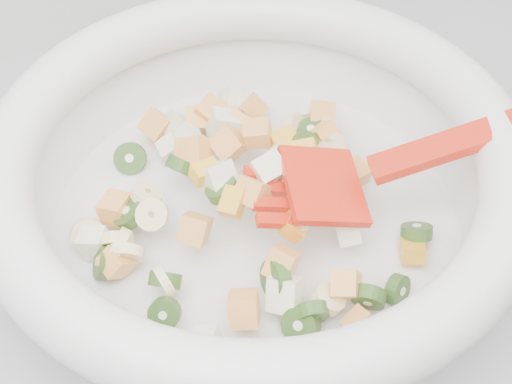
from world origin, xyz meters
name	(u,v)px	position (x,y,z in m)	size (l,w,h in m)	color
mixing_bowl	(256,180)	(-0.16, 1.42, 0.96)	(0.49, 0.40, 0.14)	white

